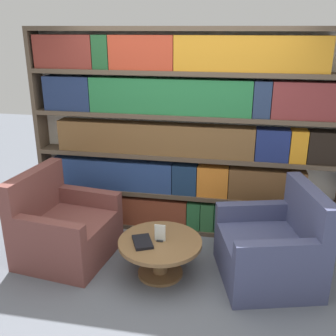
{
  "coord_description": "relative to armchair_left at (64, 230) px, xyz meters",
  "views": [
    {
      "loc": [
        0.62,
        -3.1,
        2.37
      ],
      "look_at": [
        -0.09,
        0.64,
        1.0
      ],
      "focal_mm": 42.0,
      "sensor_mm": 36.0,
      "label": 1
    }
  ],
  "objects": [
    {
      "name": "armchair_left",
      "position": [
        0.0,
        0.0,
        0.0
      ],
      "size": [
        0.99,
        1.02,
        0.95
      ],
      "rotation": [
        0.0,
        0.0,
        1.44
      ],
      "color": "brown",
      "rests_on": "ground_plane"
    },
    {
      "name": "coffee_table",
      "position": [
        1.09,
        -0.14,
        -0.04
      ],
      "size": [
        0.83,
        0.83,
        0.39
      ],
      "color": "brown",
      "rests_on": "ground_plane"
    },
    {
      "name": "stray_book",
      "position": [
        0.93,
        -0.23,
        0.09
      ],
      "size": [
        0.27,
        0.31,
        0.03
      ],
      "color": "black",
      "rests_on": "coffee_table"
    },
    {
      "name": "table_sign",
      "position": [
        1.09,
        -0.14,
        0.15
      ],
      "size": [
        0.11,
        0.06,
        0.17
      ],
      "color": "black",
      "rests_on": "coffee_table"
    },
    {
      "name": "ground_plane",
      "position": [
        1.18,
        -0.36,
        -0.31
      ],
      "size": [
        14.0,
        14.0,
        0.0
      ],
      "primitive_type": "plane",
      "color": "slate"
    },
    {
      "name": "bookshelf",
      "position": [
        1.15,
        0.85,
        0.89
      ],
      "size": [
        3.57,
        0.3,
        2.38
      ],
      "color": "silver",
      "rests_on": "ground_plane"
    },
    {
      "name": "armchair_right",
      "position": [
        2.18,
        0.01,
        0.0
      ],
      "size": [
        1.08,
        1.12,
        0.95
      ],
      "rotation": [
        0.0,
        0.0,
        -1.31
      ],
      "color": "#42476B",
      "rests_on": "ground_plane"
    }
  ]
}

